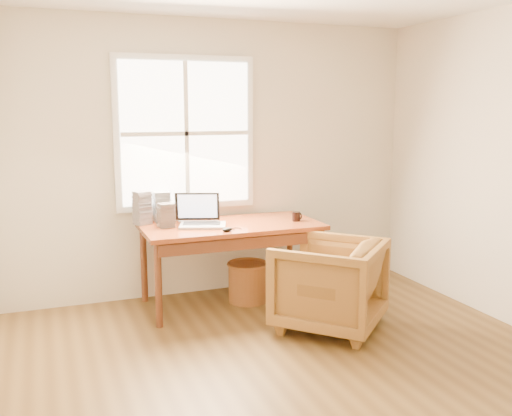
{
  "coord_description": "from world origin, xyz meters",
  "views": [
    {
      "loc": [
        -1.59,
        -3.0,
        1.79
      ],
      "look_at": [
        0.19,
        1.65,
        0.91
      ],
      "focal_mm": 40.0,
      "sensor_mm": 36.0,
      "label": 1
    }
  ],
  "objects_px": {
    "wicker_stool": "(248,282)",
    "coffee_mug": "(296,216)",
    "desk": "(231,226)",
    "cd_stack_a": "(162,207)",
    "laptop": "(203,212)",
    "armchair": "(329,284)"
  },
  "relations": [
    {
      "from": "desk",
      "to": "armchair",
      "type": "bearing_deg",
      "value": -56.85
    },
    {
      "from": "armchair",
      "to": "cd_stack_a",
      "type": "relative_size",
      "value": 2.95
    },
    {
      "from": "desk",
      "to": "laptop",
      "type": "distance_m",
      "value": 0.31
    },
    {
      "from": "armchair",
      "to": "laptop",
      "type": "relative_size",
      "value": 2.21
    },
    {
      "from": "cd_stack_a",
      "to": "armchair",
      "type": "bearing_deg",
      "value": -46.19
    },
    {
      "from": "armchair",
      "to": "coffee_mug",
      "type": "relative_size",
      "value": 9.52
    },
    {
      "from": "wicker_stool",
      "to": "laptop",
      "type": "xyz_separation_m",
      "value": [
        -0.43,
        -0.03,
        0.7
      ]
    },
    {
      "from": "wicker_stool",
      "to": "coffee_mug",
      "type": "height_order",
      "value": "coffee_mug"
    },
    {
      "from": "armchair",
      "to": "wicker_stool",
      "type": "relative_size",
      "value": 2.27
    },
    {
      "from": "wicker_stool",
      "to": "coffee_mug",
      "type": "distance_m",
      "value": 0.76
    },
    {
      "from": "laptop",
      "to": "coffee_mug",
      "type": "bearing_deg",
      "value": 14.76
    },
    {
      "from": "wicker_stool",
      "to": "laptop",
      "type": "relative_size",
      "value": 0.97
    },
    {
      "from": "cd_stack_a",
      "to": "coffee_mug",
      "type": "bearing_deg",
      "value": -19.12
    },
    {
      "from": "coffee_mug",
      "to": "cd_stack_a",
      "type": "xyz_separation_m",
      "value": [
        -1.17,
        0.4,
        0.1
      ]
    },
    {
      "from": "desk",
      "to": "cd_stack_a",
      "type": "distance_m",
      "value": 0.66
    },
    {
      "from": "laptop",
      "to": "cd_stack_a",
      "type": "height_order",
      "value": "cd_stack_a"
    },
    {
      "from": "desk",
      "to": "laptop",
      "type": "height_order",
      "value": "laptop"
    },
    {
      "from": "armchair",
      "to": "wicker_stool",
      "type": "height_order",
      "value": "armchair"
    },
    {
      "from": "laptop",
      "to": "cd_stack_a",
      "type": "distance_m",
      "value": 0.45
    },
    {
      "from": "coffee_mug",
      "to": "desk",
      "type": "bearing_deg",
      "value": 166.12
    },
    {
      "from": "armchair",
      "to": "laptop",
      "type": "xyz_separation_m",
      "value": [
        -0.83,
        0.82,
        0.51
      ]
    },
    {
      "from": "cd_stack_a",
      "to": "wicker_stool",
      "type": "bearing_deg",
      "value": -23.53
    }
  ]
}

